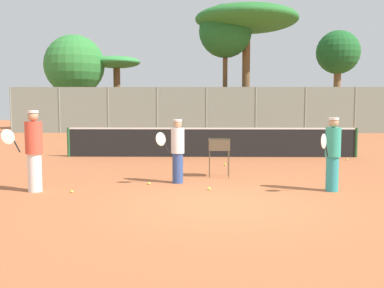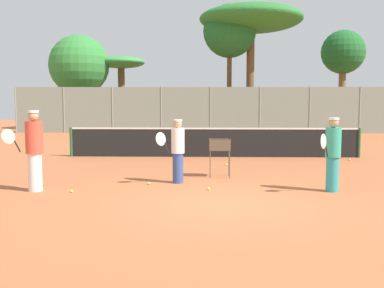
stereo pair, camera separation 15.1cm
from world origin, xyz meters
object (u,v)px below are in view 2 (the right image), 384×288
(player_white_outfit, at_px, (333,153))
(ball_cart, at_px, (220,148))
(parked_car, at_px, (272,121))
(player_yellow_shirt, at_px, (177,150))
(player_red_cap, at_px, (34,149))
(tennis_net, at_px, (214,142))

(player_white_outfit, xyz_separation_m, ball_cart, (-2.46, 1.87, -0.08))
(player_white_outfit, relative_size, parked_car, 0.40)
(player_white_outfit, bearing_deg, ball_cart, -89.19)
(player_yellow_shirt, bearing_deg, player_red_cap, -21.62)
(player_white_outfit, height_order, ball_cart, player_white_outfit)
(ball_cart, bearing_deg, player_yellow_shirt, -139.76)
(player_red_cap, height_order, ball_cart, player_red_cap)
(player_red_cap, bearing_deg, tennis_net, -162.67)
(tennis_net, bearing_deg, player_red_cap, -122.92)
(player_yellow_shirt, bearing_deg, player_white_outfit, 123.73)
(tennis_net, height_order, player_red_cap, player_red_cap)
(tennis_net, distance_m, ball_cart, 4.39)
(ball_cart, relative_size, parked_car, 0.24)
(player_yellow_shirt, bearing_deg, tennis_net, -141.59)
(tennis_net, distance_m, parked_car, 15.87)
(player_white_outfit, bearing_deg, tennis_net, -119.90)
(player_red_cap, xyz_separation_m, player_yellow_shirt, (3.15, 1.11, -0.12))
(ball_cart, bearing_deg, player_red_cap, -154.50)
(player_white_outfit, bearing_deg, parked_car, -146.79)
(ball_cart, distance_m, parked_car, 20.11)
(player_white_outfit, distance_m, ball_cart, 3.09)
(player_red_cap, distance_m, parked_car, 23.26)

